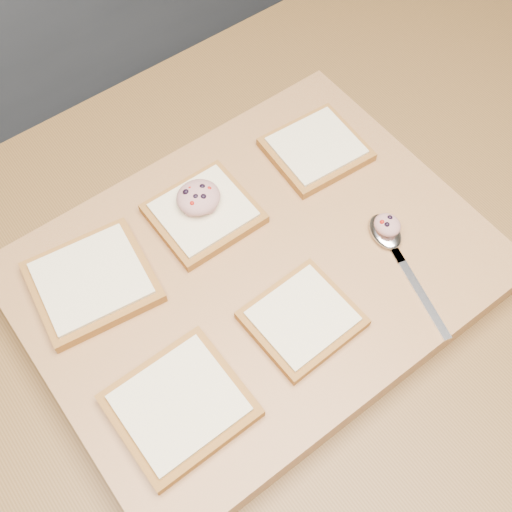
{
  "coord_description": "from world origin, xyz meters",
  "views": [
    {
      "loc": [
        -0.35,
        -0.28,
        1.59
      ],
      "look_at": [
        -0.13,
        0.01,
        0.96
      ],
      "focal_mm": 45.0,
      "sensor_mm": 36.0,
      "label": 1
    }
  ],
  "objects_px": {
    "spoon": "(390,240)",
    "bread_far_center": "(204,213)",
    "cutting_board": "(256,274)",
    "tuna_salad_dollop": "(198,197)"
  },
  "relations": [
    {
      "from": "cutting_board",
      "to": "spoon",
      "type": "height_order",
      "value": "spoon"
    },
    {
      "from": "cutting_board",
      "to": "tuna_salad_dollop",
      "type": "xyz_separation_m",
      "value": [
        -0.01,
        0.1,
        0.05
      ]
    },
    {
      "from": "bread_far_center",
      "to": "spoon",
      "type": "distance_m",
      "value": 0.23
    },
    {
      "from": "cutting_board",
      "to": "spoon",
      "type": "distance_m",
      "value": 0.16
    },
    {
      "from": "cutting_board",
      "to": "tuna_salad_dollop",
      "type": "relative_size",
      "value": 9.81
    },
    {
      "from": "cutting_board",
      "to": "spoon",
      "type": "xyz_separation_m",
      "value": [
        0.15,
        -0.07,
        0.03
      ]
    },
    {
      "from": "tuna_salad_dollop",
      "to": "spoon",
      "type": "height_order",
      "value": "tuna_salad_dollop"
    },
    {
      "from": "cutting_board",
      "to": "bread_far_center",
      "type": "xyz_separation_m",
      "value": [
        -0.01,
        0.09,
        0.03
      ]
    },
    {
      "from": "spoon",
      "to": "bread_far_center",
      "type": "bearing_deg",
      "value": 133.63
    },
    {
      "from": "cutting_board",
      "to": "spoon",
      "type": "relative_size",
      "value": 3.03
    }
  ]
}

